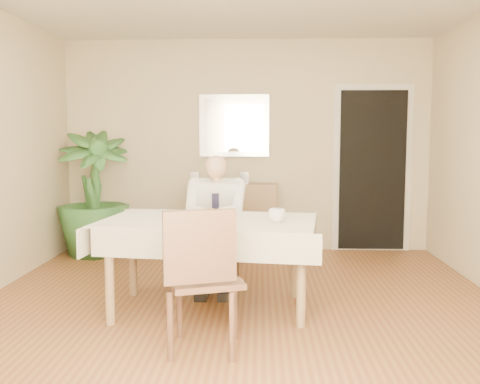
{
  "coord_description": "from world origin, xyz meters",
  "views": [
    {
      "loc": [
        0.17,
        -4.16,
        1.43
      ],
      "look_at": [
        0.0,
        0.35,
        0.95
      ],
      "focal_mm": 40.0,
      "sensor_mm": 36.0,
      "label": 1
    }
  ],
  "objects_px": {
    "chair_near": "(202,272)",
    "potted_palm": "(93,193)",
    "seated_man": "(215,216)",
    "sideboard": "(234,218)",
    "dining_table": "(209,230)",
    "coffee_mug": "(277,215)",
    "chair_far": "(218,229)"
  },
  "relations": [
    {
      "from": "dining_table",
      "to": "coffee_mug",
      "type": "bearing_deg",
      "value": -5.61
    },
    {
      "from": "sideboard",
      "to": "potted_palm",
      "type": "relative_size",
      "value": 0.71
    },
    {
      "from": "chair_near",
      "to": "sideboard",
      "type": "xyz_separation_m",
      "value": [
        0.05,
        3.12,
        -0.13
      ]
    },
    {
      "from": "potted_palm",
      "to": "seated_man",
      "type": "bearing_deg",
      "value": -41.28
    },
    {
      "from": "coffee_mug",
      "to": "potted_palm",
      "type": "xyz_separation_m",
      "value": [
        -2.11,
        2.09,
        -0.06
      ]
    },
    {
      "from": "dining_table",
      "to": "sideboard",
      "type": "relative_size",
      "value": 1.74
    },
    {
      "from": "sideboard",
      "to": "chair_far",
      "type": "bearing_deg",
      "value": -91.02
    },
    {
      "from": "chair_near",
      "to": "coffee_mug",
      "type": "xyz_separation_m",
      "value": [
        0.5,
        0.78,
        0.26
      ]
    },
    {
      "from": "dining_table",
      "to": "chair_near",
      "type": "bearing_deg",
      "value": -80.1
    },
    {
      "from": "seated_man",
      "to": "potted_palm",
      "type": "height_order",
      "value": "potted_palm"
    },
    {
      "from": "dining_table",
      "to": "chair_near",
      "type": "distance_m",
      "value": 0.91
    },
    {
      "from": "chair_far",
      "to": "coffee_mug",
      "type": "bearing_deg",
      "value": -68.84
    },
    {
      "from": "dining_table",
      "to": "chair_near",
      "type": "relative_size",
      "value": 1.89
    },
    {
      "from": "chair_near",
      "to": "sideboard",
      "type": "distance_m",
      "value": 3.13
    },
    {
      "from": "seated_man",
      "to": "potted_palm",
      "type": "xyz_separation_m",
      "value": [
        -1.57,
        1.38,
        0.05
      ]
    },
    {
      "from": "chair_near",
      "to": "seated_man",
      "type": "relative_size",
      "value": 0.78
    },
    {
      "from": "seated_man",
      "to": "chair_near",
      "type": "bearing_deg",
      "value": -88.39
    },
    {
      "from": "sideboard",
      "to": "potted_palm",
      "type": "xyz_separation_m",
      "value": [
        -1.66,
        -0.25,
        0.32
      ]
    },
    {
      "from": "coffee_mug",
      "to": "potted_palm",
      "type": "bearing_deg",
      "value": 135.25
    },
    {
      "from": "seated_man",
      "to": "sideboard",
      "type": "xyz_separation_m",
      "value": [
        0.09,
        1.63,
        -0.27
      ]
    },
    {
      "from": "chair_near",
      "to": "potted_palm",
      "type": "xyz_separation_m",
      "value": [
        -1.61,
        2.87,
        0.19
      ]
    },
    {
      "from": "chair_near",
      "to": "chair_far",
      "type": "bearing_deg",
      "value": 72.92
    },
    {
      "from": "chair_far",
      "to": "seated_man",
      "type": "bearing_deg",
      "value": -97.2
    },
    {
      "from": "dining_table",
      "to": "chair_far",
      "type": "relative_size",
      "value": 2.0
    },
    {
      "from": "chair_far",
      "to": "seated_man",
      "type": "height_order",
      "value": "seated_man"
    },
    {
      "from": "chair_near",
      "to": "coffee_mug",
      "type": "relative_size",
      "value": 7.17
    },
    {
      "from": "dining_table",
      "to": "chair_far",
      "type": "bearing_deg",
      "value": 97.25
    },
    {
      "from": "dining_table",
      "to": "sideboard",
      "type": "bearing_deg",
      "value": 94.97
    },
    {
      "from": "seated_man",
      "to": "sideboard",
      "type": "distance_m",
      "value": 1.65
    },
    {
      "from": "seated_man",
      "to": "chair_far",
      "type": "bearing_deg",
      "value": 90.0
    },
    {
      "from": "dining_table",
      "to": "seated_man",
      "type": "relative_size",
      "value": 1.48
    },
    {
      "from": "seated_man",
      "to": "sideboard",
      "type": "height_order",
      "value": "seated_man"
    }
  ]
}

